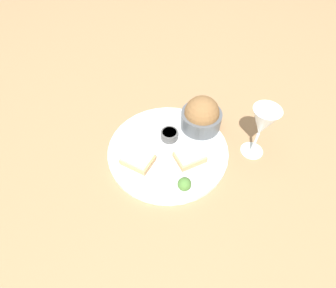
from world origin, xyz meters
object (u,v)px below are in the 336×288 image
at_px(cheese_toast_near, 138,159).
at_px(cheese_toast_far, 190,156).
at_px(sauce_ramekin, 169,135).
at_px(salad_bowl, 201,116).
at_px(wine_glass, 262,124).

xyz_separation_m(cheese_toast_near, cheese_toast_far, (-0.14, -0.00, -0.00)).
bearing_deg(sauce_ramekin, cheese_toast_near, 43.14).
bearing_deg(cheese_toast_near, sauce_ramekin, -136.86).
xyz_separation_m(salad_bowl, cheese_toast_near, (0.18, 0.13, -0.03)).
distance_m(sauce_ramekin, cheese_toast_near, 0.12).
relative_size(salad_bowl, cheese_toast_far, 1.28).
bearing_deg(salad_bowl, cheese_toast_near, 34.85).
relative_size(cheese_toast_near, wine_glass, 0.62).
distance_m(cheese_toast_near, cheese_toast_far, 0.14).
relative_size(salad_bowl, sauce_ramekin, 2.39).
xyz_separation_m(sauce_ramekin, wine_glass, (-0.23, 0.05, 0.08)).
distance_m(salad_bowl, cheese_toast_far, 0.13).
bearing_deg(wine_glass, sauce_ramekin, -11.33).
relative_size(sauce_ramekin, cheese_toast_far, 0.54).
height_order(sauce_ramekin, cheese_toast_near, same).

